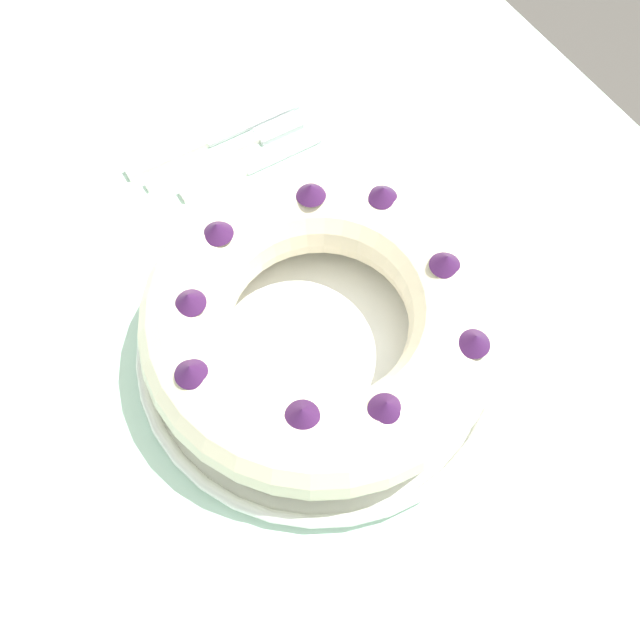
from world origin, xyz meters
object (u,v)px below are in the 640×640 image
Objects in this scene: serving_dish at (320,346)px; bundt_cake at (320,320)px; fork at (237,147)px; cake_knife at (241,170)px; serving_knife at (202,142)px.

serving_dish is 1.07× the size of bundt_cake.
fork is 0.03m from cake_knife.
bundt_cake is at bearing 10.31° from serving_dish.
cake_knife is (-0.23, 0.04, -0.01)m from serving_dish.
cake_knife reaches higher than fork.
serving_dish is 1.81× the size of fork.
bundt_cake is at bearing -12.31° from cake_knife.
cake_knife is at bearing -22.22° from fork.
bundt_cake reaches higher than serving_dish.
serving_knife is 1.26× the size of cake_knife.
bundt_cake is 1.69× the size of fork.
serving_knife and cake_knife have the same top height.
bundt_cake is 1.52× the size of serving_knife.
cake_knife is at bearing 14.26° from serving_knife.
serving_knife is at bearing -164.36° from cake_knife.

